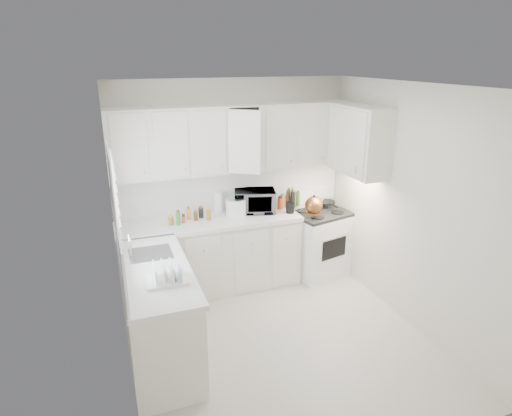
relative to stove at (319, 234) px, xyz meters
name	(u,v)px	position (x,y,z in m)	size (l,w,h in m)	color
floor	(278,340)	(-1.10, -1.25, -0.57)	(3.20, 3.20, 0.00)	#B9B5A9
ceiling	(283,86)	(-1.10, -1.25, 2.03)	(3.20, 3.20, 0.00)	white
wall_back	(232,183)	(-1.10, 0.35, 0.73)	(3.00, 3.00, 0.00)	beige
wall_front	(378,311)	(-1.10, -2.85, 0.73)	(3.00, 3.00, 0.00)	beige
wall_left	(118,247)	(-2.60, -1.25, 0.73)	(3.20, 3.20, 0.00)	beige
wall_right	(410,208)	(0.40, -1.25, 0.73)	(3.20, 3.20, 0.00)	beige
window_blinds	(116,207)	(-2.58, -0.90, 0.98)	(0.06, 0.96, 1.06)	white
lower_cabinets_back	(211,257)	(-1.49, 0.05, -0.12)	(2.22, 0.60, 0.90)	beige
lower_cabinets_left	(158,315)	(-2.30, -1.05, -0.12)	(0.60, 1.60, 0.90)	beige
countertop_back	(210,222)	(-1.49, 0.04, 0.36)	(2.24, 0.64, 0.05)	silver
countertop_left	(155,271)	(-2.29, -1.05, 0.36)	(0.64, 1.62, 0.05)	silver
backsplash_back	(233,189)	(-1.10, 0.34, 0.66)	(2.98, 0.02, 0.55)	silver
backsplash_left	(119,246)	(-2.59, -1.05, 0.66)	(0.02, 1.60, 0.55)	silver
upper_cabinets_back	(236,171)	(-1.10, 0.18, 0.93)	(3.00, 0.33, 0.80)	beige
upper_cabinets_right	(356,173)	(0.24, -0.43, 0.93)	(0.33, 0.90, 0.80)	beige
sink	(150,243)	(-2.29, -0.70, 0.50)	(0.42, 0.38, 0.30)	gray
stove	(319,234)	(0.00, 0.00, 0.00)	(0.74, 0.60, 1.13)	white
tea_kettle	(314,204)	(-0.18, -0.16, 0.50)	(0.28, 0.24, 0.26)	#9C5B2A
frying_pan	(327,201)	(0.18, 0.16, 0.40)	(0.24, 0.40, 0.04)	black
microwave	(255,199)	(-0.87, 0.15, 0.56)	(0.51, 0.28, 0.35)	gray
rice_cooker	(236,206)	(-1.13, 0.09, 0.51)	(0.25, 0.25, 0.25)	white
paper_towel	(218,202)	(-1.32, 0.27, 0.52)	(0.12, 0.12, 0.27)	white
utensil_crock	(290,200)	(-0.46, -0.06, 0.56)	(0.12, 0.12, 0.35)	black
dish_rack	(166,271)	(-2.22, -1.34, 0.48)	(0.37, 0.27, 0.20)	white
spice_left_0	(170,216)	(-1.95, 0.17, 0.45)	(0.06, 0.06, 0.13)	olive
spice_left_1	(177,218)	(-1.87, 0.08, 0.45)	(0.06, 0.06, 0.13)	#37802A
spice_left_2	(182,214)	(-1.80, 0.17, 0.45)	(0.06, 0.06, 0.13)	#D1461B
spice_left_3	(190,216)	(-1.72, 0.08, 0.45)	(0.06, 0.06, 0.13)	gold
spice_left_4	(194,213)	(-1.65, 0.17, 0.45)	(0.06, 0.06, 0.13)	brown
spice_left_5	(202,215)	(-1.57, 0.08, 0.45)	(0.06, 0.06, 0.13)	black
spice_left_6	(206,212)	(-1.50, 0.17, 0.45)	(0.06, 0.06, 0.13)	olive
sauce_right_0	(278,200)	(-0.52, 0.21, 0.48)	(0.06, 0.06, 0.19)	#D1461B
sauce_right_1	(283,201)	(-0.46, 0.15, 0.48)	(0.06, 0.06, 0.19)	gold
sauce_right_2	(286,199)	(-0.41, 0.21, 0.48)	(0.06, 0.06, 0.19)	brown
sauce_right_3	(291,200)	(-0.35, 0.15, 0.48)	(0.06, 0.06, 0.19)	black
sauce_right_4	(293,198)	(-0.30, 0.21, 0.48)	(0.06, 0.06, 0.19)	olive
sauce_right_5	(299,199)	(-0.24, 0.15, 0.48)	(0.06, 0.06, 0.19)	#37802A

